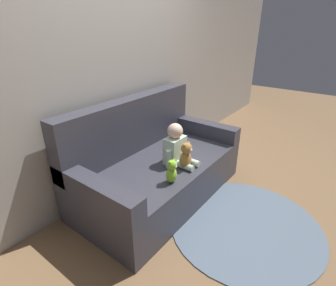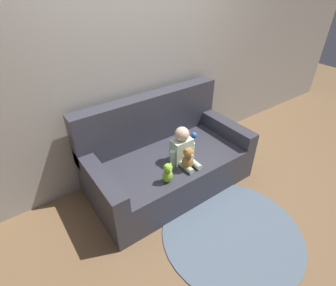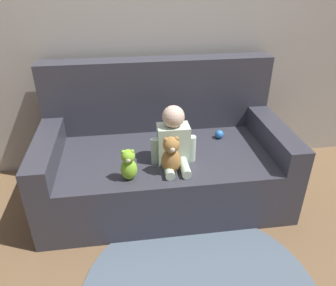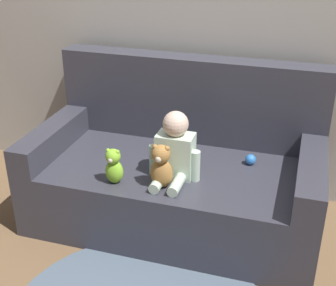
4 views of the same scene
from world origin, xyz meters
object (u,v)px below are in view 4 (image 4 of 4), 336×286
person_baby (175,151)px  plush_toy_side (114,166)px  teddy_bear_brown (161,166)px  toy_ball (251,160)px  couch (178,171)px

person_baby → plush_toy_side: person_baby is taller
teddy_bear_brown → toy_ball: 0.63m
plush_toy_side → teddy_bear_brown: bearing=7.4°
person_baby → toy_ball: size_ratio=6.14×
couch → person_baby: 0.37m
couch → plush_toy_side: 0.54m
person_baby → toy_ball: (0.41, 0.29, -0.14)m
couch → person_baby: (0.05, -0.24, 0.27)m
couch → teddy_bear_brown: couch is taller
person_baby → plush_toy_side: (-0.31, -0.17, -0.06)m
person_baby → toy_ball: person_baby is taller
couch → plush_toy_side: bearing=-122.9°
couch → teddy_bear_brown: size_ratio=6.70×
toy_ball → couch: bearing=-174.5°
teddy_bear_brown → plush_toy_side: 0.28m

